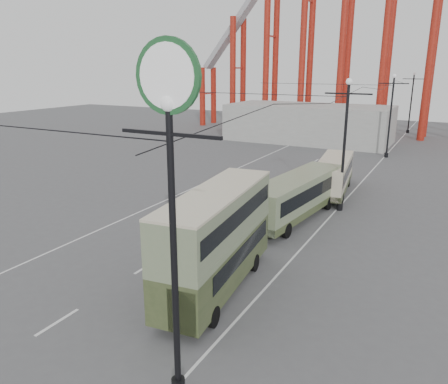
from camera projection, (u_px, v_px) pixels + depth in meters
The scene contains 11 objects.
ground at pixel (110, 305), 19.06m from camera, with size 160.00×160.00×0.00m, color #505052.
road_markings at pixel (266, 193), 36.16m from camera, with size 12.52×120.00×0.01m.
lamp_post_near at pixel (170, 150), 11.82m from camera, with size 3.20×0.44×10.80m.
lamp_post_mid at pixel (344, 147), 30.51m from camera, with size 3.20×0.44×9.32m.
lamp_post_far at pixel (390, 116), 49.17m from camera, with size 3.20×0.44×9.32m.
lamp_post_distant at pixel (411, 103), 67.83m from camera, with size 3.20×0.44×9.32m.
fairground_shed at pixel (309, 123), 60.96m from camera, with size 22.00×10.00×5.00m, color gray.
double_decker_bus at pixel (217, 236), 19.69m from camera, with size 3.25×9.16×4.81m.
single_decker_green at pixel (296, 195), 29.55m from camera, with size 3.58×10.70×2.97m.
single_decker_cream at pixel (334, 174), 35.68m from camera, with size 3.48×9.30×2.82m.
pedestrian at pixel (252, 221), 26.83m from camera, with size 0.66×0.44×1.82m, color black.
Camera 1 is at (12.38, -12.61, 10.02)m, focal length 35.00 mm.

